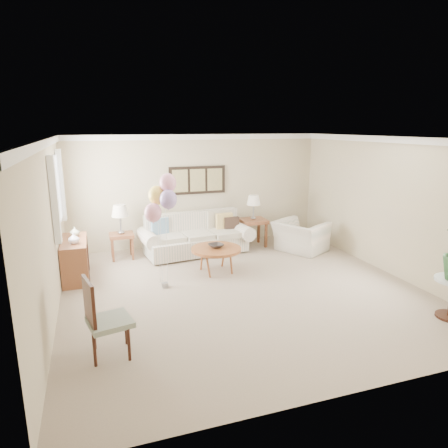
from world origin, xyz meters
name	(u,v)px	position (x,y,z in m)	size (l,w,h in m)	color
ground_plane	(242,289)	(0.00, 0.00, 0.00)	(6.00, 6.00, 0.00)	tan
room_shell	(235,197)	(-0.11, 0.09, 1.63)	(6.04, 6.04, 2.60)	beige
wall_art_triptych	(197,180)	(0.00, 2.96, 1.55)	(1.35, 0.06, 0.65)	black
sofa	(196,238)	(-0.24, 2.27, 0.35)	(2.54, 1.17, 0.90)	beige
end_table_left	(122,238)	(-1.84, 2.40, 0.46)	(0.51, 0.46, 0.55)	brown
end_table_right	(253,223)	(1.19, 2.38, 0.55)	(0.60, 0.54, 0.65)	brown
lamp_left	(120,212)	(-1.84, 2.40, 1.03)	(0.36, 0.36, 0.63)	gray
lamp_right	(254,201)	(1.19, 2.38, 1.09)	(0.32, 0.32, 0.57)	gray
coffee_table	(216,250)	(-0.17, 0.96, 0.45)	(0.97, 0.97, 0.49)	brown
decor_bowl	(216,246)	(-0.17, 0.99, 0.53)	(0.29, 0.29, 0.07)	#2A2421
armchair	(301,236)	(2.06, 1.65, 0.34)	(1.06, 0.92, 0.69)	beige
accent_chair	(103,317)	(-2.35, -1.41, 0.53)	(0.59, 0.59, 1.02)	gray
credenza	(75,259)	(-2.76, 1.50, 0.37)	(0.46, 1.20, 0.74)	brown
vase_white	(74,238)	(-2.74, 1.24, 0.84)	(0.19, 0.19, 0.20)	silver
vase_sage	(75,232)	(-2.74, 1.77, 0.83)	(0.17, 0.17, 0.18)	#AEBA9E
balloon_cluster	(162,198)	(-1.26, 0.53, 1.60)	(0.57, 0.50, 2.01)	gray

